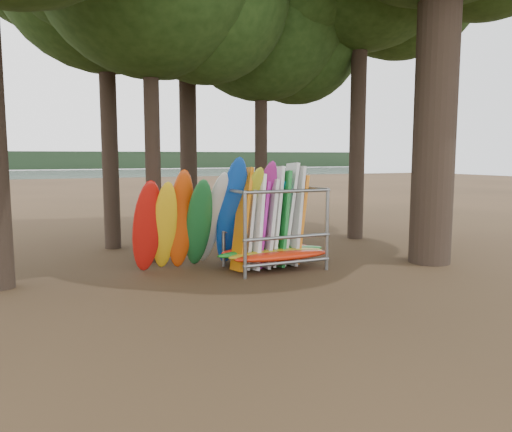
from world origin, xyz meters
name	(u,v)px	position (x,y,z in m)	size (l,w,h in m)	color
ground	(274,281)	(0.00, 0.00, 0.00)	(120.00, 120.00, 0.00)	#47331E
lake	(75,178)	(0.00, 60.00, 0.00)	(160.00, 160.00, 0.00)	gray
far_shore	(57,160)	(0.00, 110.00, 2.00)	(160.00, 4.00, 4.00)	black
oak_3	(261,16)	(2.41, 5.98, 7.87)	(6.83, 6.83, 10.86)	black
kayak_row	(216,219)	(-0.76, 1.93, 1.31)	(4.32, 2.17, 3.11)	red
storage_rack	(274,230)	(0.63, 1.27, 1.02)	(3.14, 1.54, 2.83)	gray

